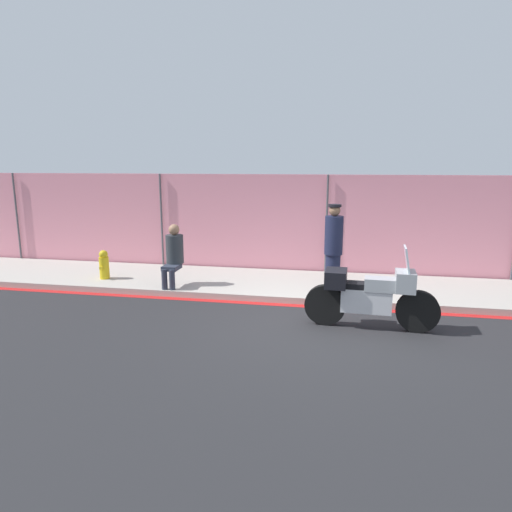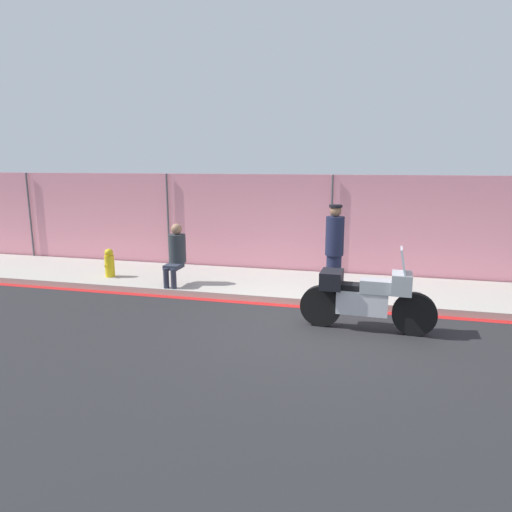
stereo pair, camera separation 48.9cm
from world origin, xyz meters
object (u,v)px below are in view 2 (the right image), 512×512
Objects in this scene: motorcycle at (366,297)px; officer_standing at (334,248)px; person_seated_on_curb at (176,251)px; fire_hydrant at (109,263)px.

officer_standing is (-0.67, 1.75, 0.49)m from motorcycle.
person_seated_on_curb is (-3.45, -0.18, -0.19)m from officer_standing.
officer_standing is at bearing -0.68° from fire_hydrant.
officer_standing is at bearing 2.95° from person_seated_on_curb.
fire_hydrant is (-1.83, 0.24, -0.42)m from person_seated_on_curb.
officer_standing is 5.31m from fire_hydrant.
motorcycle is at bearing -20.87° from person_seated_on_curb.
officer_standing reaches higher than fire_hydrant.
person_seated_on_curb reaches higher than fire_hydrant.
person_seated_on_curb is 1.89m from fire_hydrant.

